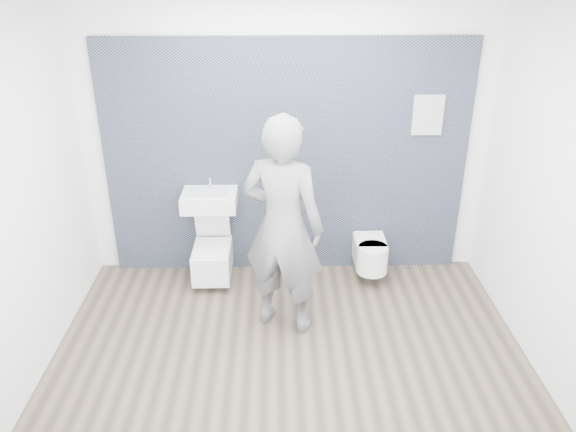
{
  "coord_description": "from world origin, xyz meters",
  "views": [
    {
      "loc": [
        -0.09,
        -3.83,
        3.09
      ],
      "look_at": [
        0.0,
        0.6,
        1.0
      ],
      "focal_mm": 35.0,
      "sensor_mm": 36.0,
      "label": 1
    }
  ],
  "objects_px": {
    "washbasin": "(210,200)",
    "toilet_square": "(213,258)",
    "toilet_rounded": "(371,254)",
    "visitor": "(283,227)"
  },
  "relations": [
    {
      "from": "visitor",
      "to": "toilet_rounded",
      "type": "bearing_deg",
      "value": -119.0
    },
    {
      "from": "toilet_square",
      "to": "toilet_rounded",
      "type": "height_order",
      "value": "toilet_square"
    },
    {
      "from": "washbasin",
      "to": "toilet_rounded",
      "type": "bearing_deg",
      "value": -2.37
    },
    {
      "from": "washbasin",
      "to": "toilet_rounded",
      "type": "xyz_separation_m",
      "value": [
        1.62,
        -0.07,
        -0.59
      ]
    },
    {
      "from": "toilet_rounded",
      "to": "visitor",
      "type": "xyz_separation_m",
      "value": [
        -0.91,
        -0.75,
        0.69
      ]
    },
    {
      "from": "toilet_rounded",
      "to": "visitor",
      "type": "relative_size",
      "value": 0.27
    },
    {
      "from": "washbasin",
      "to": "visitor",
      "type": "distance_m",
      "value": 1.09
    },
    {
      "from": "washbasin",
      "to": "toilet_square",
      "type": "xyz_separation_m",
      "value": [
        0.0,
        -0.06,
        -0.62
      ]
    },
    {
      "from": "washbasin",
      "to": "toilet_square",
      "type": "height_order",
      "value": "washbasin"
    },
    {
      "from": "toilet_square",
      "to": "toilet_rounded",
      "type": "distance_m",
      "value": 1.62
    }
  ]
}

